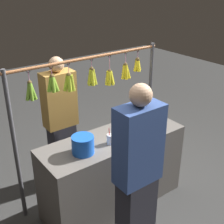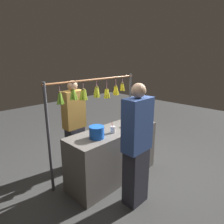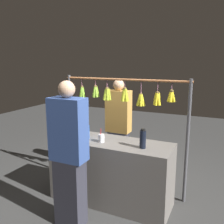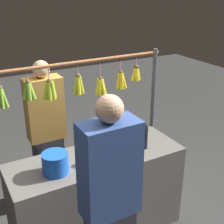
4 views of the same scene
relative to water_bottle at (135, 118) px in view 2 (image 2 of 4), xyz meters
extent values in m
plane|color=#3A3A39|center=(0.46, -0.07, -0.97)|extent=(12.00, 12.00, 0.00)
cube|color=#66605B|center=(0.46, -0.07, -0.54)|extent=(1.61, 0.57, 0.86)
cylinder|color=#4C4C51|center=(-0.45, -0.49, -0.14)|extent=(0.04, 0.04, 1.67)
cylinder|color=#4C4C51|center=(1.37, -0.49, -0.14)|extent=(0.04, 0.04, 1.67)
cylinder|color=#9E6038|center=(0.46, -0.49, 0.66)|extent=(1.88, 0.03, 0.03)
torus|color=black|center=(-0.22, -0.49, 0.64)|extent=(0.04, 0.01, 0.04)
cylinder|color=pink|center=(-0.22, -0.49, 0.59)|extent=(0.01, 0.01, 0.11)
sphere|color=brown|center=(-0.22, -0.49, 0.53)|extent=(0.05, 0.05, 0.05)
cylinder|color=yellow|center=(-0.20, -0.49, 0.46)|extent=(0.07, 0.04, 0.15)
cylinder|color=yellow|center=(-0.21, -0.47, 0.46)|extent=(0.04, 0.07, 0.15)
cylinder|color=yellow|center=(-0.24, -0.49, 0.46)|extent=(0.07, 0.04, 0.15)
cylinder|color=yellow|center=(-0.21, -0.51, 0.46)|extent=(0.04, 0.06, 0.15)
torus|color=black|center=(-0.03, -0.49, 0.64)|extent=(0.04, 0.01, 0.04)
cylinder|color=pink|center=(-0.03, -0.49, 0.57)|extent=(0.01, 0.01, 0.14)
sphere|color=brown|center=(-0.03, -0.49, 0.50)|extent=(0.05, 0.05, 0.05)
cylinder|color=yellow|center=(-0.01, -0.48, 0.42)|extent=(0.06, 0.04, 0.17)
cylinder|color=yellow|center=(-0.03, -0.46, 0.42)|extent=(0.05, 0.06, 0.17)
cylinder|color=yellow|center=(-0.05, -0.47, 0.42)|extent=(0.07, 0.07, 0.17)
cylinder|color=yellow|center=(-0.05, -0.50, 0.42)|extent=(0.06, 0.06, 0.17)
cylinder|color=yellow|center=(-0.03, -0.51, 0.42)|extent=(0.04, 0.06, 0.17)
torus|color=black|center=(0.20, -0.49, 0.64)|extent=(0.04, 0.01, 0.04)
cylinder|color=pink|center=(0.20, -0.49, 0.55)|extent=(0.01, 0.01, 0.17)
sphere|color=brown|center=(0.20, -0.49, 0.47)|extent=(0.04, 0.04, 0.04)
cylinder|color=gold|center=(0.23, -0.48, 0.39)|extent=(0.07, 0.04, 0.16)
cylinder|color=gold|center=(0.22, -0.46, 0.39)|extent=(0.05, 0.06, 0.17)
cylinder|color=gold|center=(0.19, -0.46, 0.39)|extent=(0.04, 0.07, 0.16)
cylinder|color=gold|center=(0.17, -0.47, 0.39)|extent=(0.06, 0.05, 0.17)
cylinder|color=gold|center=(0.17, -0.50, 0.39)|extent=(0.07, 0.06, 0.17)
cylinder|color=gold|center=(0.19, -0.51, 0.39)|extent=(0.05, 0.07, 0.16)
cylinder|color=gold|center=(0.22, -0.51, 0.39)|extent=(0.05, 0.05, 0.16)
torus|color=black|center=(0.44, -0.49, 0.64)|extent=(0.04, 0.01, 0.04)
cylinder|color=pink|center=(0.44, -0.49, 0.58)|extent=(0.01, 0.01, 0.11)
sphere|color=brown|center=(0.44, -0.49, 0.53)|extent=(0.05, 0.05, 0.05)
cylinder|color=gold|center=(0.46, -0.48, 0.44)|extent=(0.07, 0.04, 0.18)
cylinder|color=gold|center=(0.44, -0.46, 0.44)|extent=(0.05, 0.08, 0.18)
cylinder|color=gold|center=(0.41, -0.47, 0.44)|extent=(0.06, 0.05, 0.18)
cylinder|color=gold|center=(0.42, -0.50, 0.44)|extent=(0.07, 0.06, 0.18)
cylinder|color=gold|center=(0.45, -0.51, 0.44)|extent=(0.05, 0.07, 0.18)
torus|color=black|center=(0.71, -0.49, 0.64)|extent=(0.04, 0.01, 0.04)
cylinder|color=pink|center=(0.71, -0.49, 0.58)|extent=(0.01, 0.01, 0.12)
sphere|color=brown|center=(0.71, -0.49, 0.52)|extent=(0.05, 0.05, 0.05)
cylinder|color=#9BB127|center=(0.74, -0.49, 0.43)|extent=(0.08, 0.05, 0.17)
cylinder|color=#9BB127|center=(0.73, -0.46, 0.43)|extent=(0.06, 0.08, 0.17)
cylinder|color=#9BB127|center=(0.70, -0.46, 0.43)|extent=(0.05, 0.06, 0.17)
cylinder|color=#9BB127|center=(0.68, -0.49, 0.43)|extent=(0.06, 0.04, 0.17)
cylinder|color=#9BB127|center=(0.69, -0.51, 0.43)|extent=(0.06, 0.07, 0.17)
cylinder|color=#9BB127|center=(0.73, -0.51, 0.43)|extent=(0.06, 0.07, 0.17)
torus|color=black|center=(0.90, -0.49, 0.64)|extent=(0.04, 0.01, 0.04)
cylinder|color=pink|center=(0.90, -0.49, 0.59)|extent=(0.01, 0.01, 0.10)
sphere|color=brown|center=(0.90, -0.49, 0.54)|extent=(0.05, 0.05, 0.05)
cylinder|color=#77A52B|center=(0.93, -0.49, 0.46)|extent=(0.08, 0.05, 0.16)
cylinder|color=#77A52B|center=(0.91, -0.46, 0.46)|extent=(0.05, 0.07, 0.16)
cylinder|color=#77A52B|center=(0.88, -0.47, 0.46)|extent=(0.07, 0.07, 0.16)
cylinder|color=#77A52B|center=(0.88, -0.50, 0.46)|extent=(0.06, 0.06, 0.16)
cylinder|color=#77A52B|center=(0.91, -0.51, 0.46)|extent=(0.05, 0.07, 0.16)
torus|color=black|center=(1.14, -0.49, 0.64)|extent=(0.04, 0.02, 0.04)
cylinder|color=pink|center=(1.14, -0.49, 0.58)|extent=(0.01, 0.01, 0.11)
sphere|color=brown|center=(1.14, -0.49, 0.53)|extent=(0.04, 0.04, 0.04)
cylinder|color=#70A32C|center=(1.16, -0.49, 0.44)|extent=(0.08, 0.04, 0.18)
cylinder|color=#70A32C|center=(1.14, -0.47, 0.44)|extent=(0.04, 0.06, 0.18)
cylinder|color=#70A32C|center=(1.12, -0.47, 0.44)|extent=(0.07, 0.06, 0.18)
cylinder|color=#70A32C|center=(1.12, -0.50, 0.44)|extent=(0.06, 0.06, 0.18)
cylinder|color=#70A32C|center=(1.15, -0.51, 0.44)|extent=(0.05, 0.06, 0.18)
cylinder|color=black|center=(0.00, 0.00, -0.01)|extent=(0.08, 0.08, 0.21)
cylinder|color=black|center=(0.00, 0.00, 0.11)|extent=(0.05, 0.05, 0.02)
cylinder|color=blue|center=(0.87, -0.01, -0.02)|extent=(0.22, 0.22, 0.18)
cylinder|color=silver|center=(0.55, 0.01, -0.06)|extent=(0.08, 0.08, 0.10)
cylinder|color=red|center=(0.56, 0.01, -0.03)|extent=(0.01, 0.02, 0.18)
cube|color=#2D2D38|center=(0.68, -0.83, -0.59)|extent=(0.31, 0.21, 0.76)
cube|color=#BF8C3F|center=(0.68, -0.83, 0.12)|extent=(0.38, 0.21, 0.67)
sphere|color=tan|center=(0.68, -0.83, 0.55)|extent=(0.18, 0.18, 0.18)
cube|color=#2D2D38|center=(0.67, 0.56, -0.57)|extent=(0.32, 0.22, 0.80)
cube|color=#334C8C|center=(0.67, 0.56, 0.18)|extent=(0.40, 0.22, 0.70)
sphere|color=tan|center=(0.67, 0.56, 0.62)|extent=(0.18, 0.18, 0.18)
camera|label=1|loc=(2.13, 2.15, 1.47)|focal=48.38mm
camera|label=2|loc=(2.63, 2.02, 1.02)|focal=31.99mm
camera|label=3|loc=(-0.88, 2.74, 0.93)|focal=40.06mm
camera|label=4|loc=(1.53, 2.13, 1.36)|focal=50.18mm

